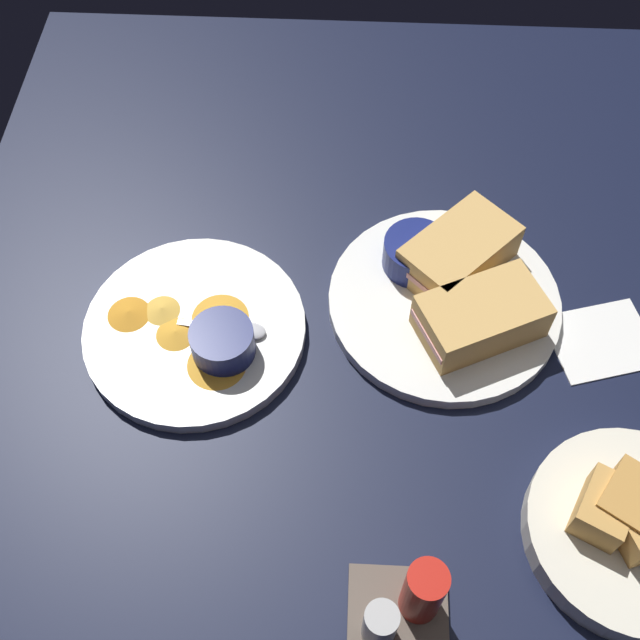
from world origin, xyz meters
The scene contains 13 objects.
ground_plane centered at (0.00, 0.00, -1.50)cm, with size 110.00×110.00×3.00cm, color black.
plate_sandwich_main centered at (-2.43, -3.83, 0.80)cm, with size 26.10×26.10×1.60cm, color white.
sandwich_half_near centered at (-5.83, -0.22, 4.00)cm, with size 15.00×12.43×4.80cm.
sandwich_half_far centered at (-3.86, -8.58, 4.00)cm, with size 14.54×14.59×4.80cm.
ramekin_dark_sauce centered at (0.88, -8.68, 3.57)cm, with size 7.56×7.56×3.65cm.
spoon_by_dark_ramekin centered at (-2.61, -3.99, 1.96)cm, with size 7.09×8.80×0.80cm.
plate_chips_companion centered at (25.19, 1.10, 0.80)cm, with size 24.47×24.47×1.60cm, color white.
ramekin_light_gravy centered at (21.52, 4.16, 3.57)cm, with size 6.81×6.81×3.66cm.
spoon_by_gravy_ramekin centered at (20.11, 1.66, 1.96)cm, with size 9.95×2.55×0.80cm.
plantain_chip_scatter centered at (25.39, 1.77, 1.90)cm, with size 17.67×14.08×0.60cm.
bread_basket_rear centered at (-18.53, 21.81, 2.22)cm, with size 19.96×19.96×7.22cm.
condiment_caddy centered at (2.56, 30.32, 3.41)cm, with size 9.00×9.00×9.50cm.
paper_napkin_folded centered at (-19.76, 0.23, 0.20)cm, with size 11.00×9.00×0.40cm, color white.
Camera 1 is at (9.17, 46.87, 74.09)cm, focal length 44.10 mm.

